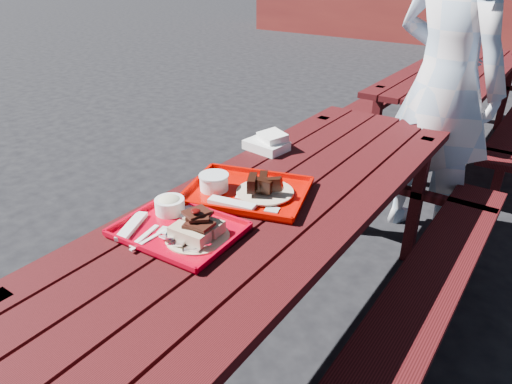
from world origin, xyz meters
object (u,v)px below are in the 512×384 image
at_px(picnic_table_far, 453,91).
at_px(far_tray, 245,190).
at_px(person, 444,83).
at_px(picnic_table_near, 277,234).
at_px(near_tray, 182,223).

relative_size(picnic_table_far, far_tray, 4.44).
bearing_deg(person, picnic_table_far, -56.68).
bearing_deg(picnic_table_near, person, 79.15).
bearing_deg(far_tray, near_tray, -93.45).
distance_m(far_tray, person, 1.45).
distance_m(picnic_table_far, person, 1.56).
height_order(near_tray, person, person).
bearing_deg(picnic_table_far, far_tray, -91.95).
relative_size(picnic_table_far, person, 1.25).
distance_m(picnic_table_near, near_tray, 0.49).
height_order(picnic_table_near, person, person).
xyz_separation_m(picnic_table_far, far_tray, (-0.10, -2.88, 0.21)).
height_order(picnic_table_far, person, person).
bearing_deg(far_tray, picnic_table_far, 88.05).
height_order(near_tray, far_tray, near_tray).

